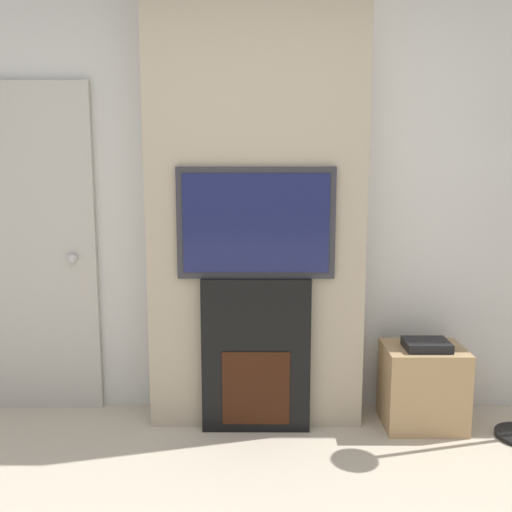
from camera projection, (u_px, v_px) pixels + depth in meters
The scene contains 6 objects.
wall_back at pixel (256, 192), 3.44m from camera, with size 6.00×0.06×2.70m.
chimney_breast at pixel (256, 193), 3.26m from camera, with size 1.23×0.31×2.70m.
fireplace at pixel (256, 354), 3.25m from camera, with size 0.61×0.15×0.89m.
television at pixel (256, 223), 3.13m from camera, with size 0.87×0.07×0.61m.
media_stand at pixel (423, 385), 3.31m from camera, with size 0.46×0.36×0.52m.
entry_door at pixel (21, 251), 3.45m from camera, with size 0.91×0.09×1.99m.
Camera 1 is at (0.02, -1.43, 1.51)m, focal length 40.00 mm.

